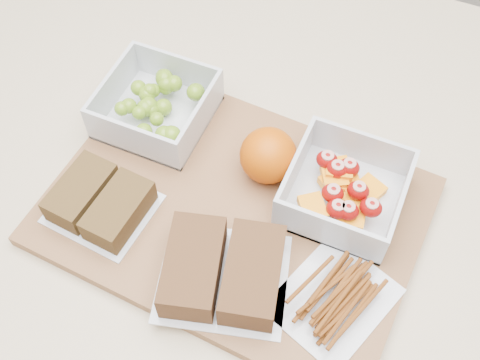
{
  "coord_description": "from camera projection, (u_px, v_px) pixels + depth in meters",
  "views": [
    {
      "loc": [
        0.15,
        -0.35,
        1.52
      ],
      "look_at": [
        -0.0,
        0.0,
        0.93
      ],
      "focal_mm": 45.0,
      "sensor_mm": 36.0,
      "label": 1
    }
  ],
  "objects": [
    {
      "name": "counter",
      "position": [
        240.0,
        323.0,
        1.1
      ],
      "size": [
        1.2,
        0.9,
        0.9
      ],
      "primitive_type": "cube",
      "color": "beige",
      "rests_on": "ground"
    },
    {
      "name": "pretzel_bag",
      "position": [
        335.0,
        295.0,
        0.62
      ],
      "size": [
        0.14,
        0.15,
        0.03
      ],
      "color": "silver",
      "rests_on": "cutting_board"
    },
    {
      "name": "orange",
      "position": [
        268.0,
        155.0,
        0.7
      ],
      "size": [
        0.07,
        0.07,
        0.07
      ],
      "primitive_type": "sphere",
      "color": "#CC5204",
      "rests_on": "cutting_board"
    },
    {
      "name": "fruit_container",
      "position": [
        344.0,
        191.0,
        0.68
      ],
      "size": [
        0.13,
        0.13,
        0.05
      ],
      "color": "silver",
      "rests_on": "cutting_board"
    },
    {
      "name": "sandwich_bag_center",
      "position": [
        223.0,
        271.0,
        0.63
      ],
      "size": [
        0.16,
        0.15,
        0.04
      ],
      "color": "silver",
      "rests_on": "cutting_board"
    },
    {
      "name": "cutting_board",
      "position": [
        234.0,
        211.0,
        0.7
      ],
      "size": [
        0.44,
        0.32,
        0.02
      ],
      "primitive_type": "cube",
      "rotation": [
        0.0,
        0.0,
        -0.06
      ],
      "color": "brown",
      "rests_on": "counter"
    },
    {
      "name": "grape_container",
      "position": [
        158.0,
        106.0,
        0.75
      ],
      "size": [
        0.13,
        0.13,
        0.05
      ],
      "color": "silver",
      "rests_on": "cutting_board"
    },
    {
      "name": "sandwich_bag_left",
      "position": [
        100.0,
        202.0,
        0.68
      ],
      "size": [
        0.12,
        0.11,
        0.03
      ],
      "color": "silver",
      "rests_on": "cutting_board"
    }
  ]
}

